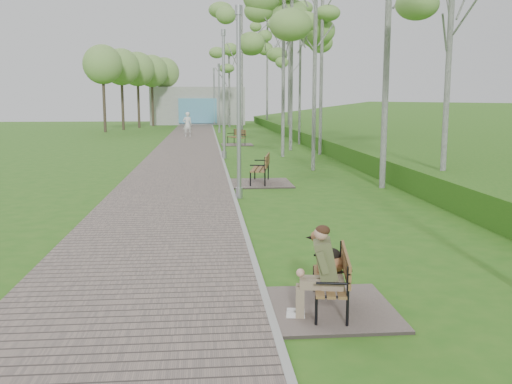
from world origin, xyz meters
TOP-DOWN VIEW (x-y plane):
  - ground at (0.00, 0.00)m, footprint 120.00×120.00m
  - walkway at (-1.75, 21.50)m, footprint 3.50×67.00m
  - kerb at (0.00, 21.50)m, footprint 0.10×67.00m
  - embankment at (12.00, 20.00)m, footprint 14.00×70.00m
  - building_north at (-1.50, 50.97)m, footprint 10.00×5.20m
  - bench_main at (0.73, -5.53)m, footprint 1.55×1.72m
  - bench_second at (0.95, 5.59)m, footprint 1.91×2.13m
  - bench_third at (1.08, 21.49)m, footprint 1.84×2.05m
  - lamp_post_near at (0.13, 2.98)m, footprint 0.20×0.20m
  - lamp_post_second at (0.09, 13.70)m, footprint 0.22×0.22m
  - lamp_post_third at (0.41, 34.39)m, footprint 0.21×0.21m
  - lamp_post_far at (0.25, 48.37)m, footprint 0.23×0.23m
  - pedestrian_near at (-2.02, 28.95)m, footprint 0.74×0.58m
  - pedestrian_far at (-1.17, 49.13)m, footprint 0.94×0.75m
  - birch_mid_a at (2.86, 14.18)m, footprint 2.43×2.43m
  - birch_mid_b at (4.84, 15.19)m, footprint 2.41×2.41m
  - birch_mid_c at (3.75, 17.68)m, footprint 2.95×2.95m
  - birch_far_a at (4.89, 21.72)m, footprint 2.21×2.21m
  - birch_far_b at (1.93, 29.52)m, footprint 2.97×2.97m
  - birch_far_c at (5.51, 30.36)m, footprint 2.35×2.35m
  - birch_distant_a at (1.65, 43.97)m, footprint 2.47×2.47m
  - birch_distant_b at (5.17, 42.24)m, footprint 2.90×2.90m

SIDE VIEW (x-z plane):
  - ground at x=0.00m, z-range 0.00..0.00m
  - embankment at x=12.00m, z-range -0.80..0.80m
  - walkway at x=-1.75m, z-range 0.00..0.04m
  - kerb at x=0.00m, z-range 0.00..0.05m
  - bench_third at x=1.08m, z-range -0.36..0.78m
  - bench_second at x=0.95m, z-range -0.37..0.81m
  - bench_main at x=0.73m, z-range -0.30..1.05m
  - pedestrian_near at x=-2.02m, z-range 0.00..1.80m
  - pedestrian_far at x=-1.17m, z-range 0.00..1.86m
  - building_north at x=-1.50m, z-range -0.01..3.99m
  - lamp_post_near at x=0.13m, z-range -0.17..4.91m
  - lamp_post_third at x=0.41m, z-range -0.18..5.34m
  - lamp_post_second at x=0.09m, z-range -0.19..5.55m
  - lamp_post_far at x=0.25m, z-range -0.19..5.76m
  - birch_distant_a at x=1.65m, z-range 2.21..9.96m
  - birch_far_c at x=5.51m, z-range 2.23..10.06m
  - birch_mid_a at x=2.86m, z-range 2.41..10.87m
  - birch_far_a at x=4.89m, z-range 2.45..11.05m
  - birch_mid_b at x=4.84m, z-range 2.55..11.48m
  - birch_mid_c at x=3.75m, z-range 2.69..12.12m
  - birch_far_b at x=1.93m, z-range 2.75..12.37m
  - birch_distant_b at x=5.17m, z-range 2.99..13.48m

